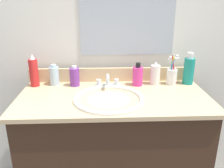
# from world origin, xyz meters

# --- Properties ---
(vanity_cabinet) EXTENTS (1.04, 0.49, 0.75)m
(vanity_cabinet) POSITION_xyz_m (0.00, 0.00, 0.37)
(vanity_cabinet) COLOR #382316
(vanity_cabinet) RESTS_ON ground_plane
(countertop) EXTENTS (1.08, 0.53, 0.02)m
(countertop) POSITION_xyz_m (0.00, 0.00, 0.76)
(countertop) COLOR #D1B284
(countertop) RESTS_ON vanity_cabinet
(backsplash) EXTENTS (1.08, 0.02, 0.09)m
(backsplash) POSITION_xyz_m (0.00, 0.25, 0.82)
(backsplash) COLOR #D1B284
(backsplash) RESTS_ON countertop
(back_wall) EXTENTS (2.18, 0.04, 1.30)m
(back_wall) POSITION_xyz_m (0.00, 0.32, 0.65)
(back_wall) COLOR white
(back_wall) RESTS_ON ground_plane
(mirror_panel) EXTENTS (0.60, 0.01, 0.56)m
(mirror_panel) POSITION_xyz_m (0.10, 0.29, 1.22)
(mirror_panel) COLOR #B2BCC6
(sink_basin) EXTENTS (0.39, 0.39, 0.11)m
(sink_basin) POSITION_xyz_m (-0.03, -0.05, 0.74)
(sink_basin) COLOR white
(sink_basin) RESTS_ON countertop
(faucet) EXTENTS (0.16, 0.10, 0.08)m
(faucet) POSITION_xyz_m (-0.03, 0.14, 0.80)
(faucet) COLOR silver
(faucet) RESTS_ON countertop
(bottle_gel_clear) EXTENTS (0.06, 0.06, 0.13)m
(bottle_gel_clear) POSITION_xyz_m (-0.36, 0.20, 0.83)
(bottle_gel_clear) COLOR silver
(bottle_gel_clear) RESTS_ON countertop
(bottle_soap_pink) EXTENTS (0.06, 0.06, 0.15)m
(bottle_soap_pink) POSITION_xyz_m (0.16, 0.17, 0.83)
(bottle_soap_pink) COLOR #D8338C
(bottle_soap_pink) RESTS_ON countertop
(bottle_lotion_white) EXTENTS (0.06, 0.06, 0.15)m
(bottle_lotion_white) POSITION_xyz_m (0.27, 0.18, 0.84)
(bottle_lotion_white) COLOR white
(bottle_lotion_white) RESTS_ON countertop
(bottle_cream_purple) EXTENTS (0.06, 0.06, 0.13)m
(bottle_cream_purple) POSITION_xyz_m (-0.24, 0.17, 0.83)
(bottle_cream_purple) COLOR #7A3899
(bottle_cream_purple) RESTS_ON countertop
(bottle_mouthwash_teal) EXTENTS (0.07, 0.07, 0.20)m
(bottle_mouthwash_teal) POSITION_xyz_m (0.49, 0.18, 0.86)
(bottle_mouthwash_teal) COLOR teal
(bottle_mouthwash_teal) RESTS_ON countertop
(bottle_spray_red) EXTENTS (0.05, 0.05, 0.20)m
(bottle_spray_red) POSITION_xyz_m (-0.48, 0.18, 0.86)
(bottle_spray_red) COLOR red
(bottle_spray_red) RESTS_ON countertop
(cup_white_ceramic) EXTENTS (0.06, 0.07, 0.20)m
(cup_white_ceramic) POSITION_xyz_m (0.38, 0.18, 0.83)
(cup_white_ceramic) COLOR white
(cup_white_ceramic) RESTS_ON countertop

